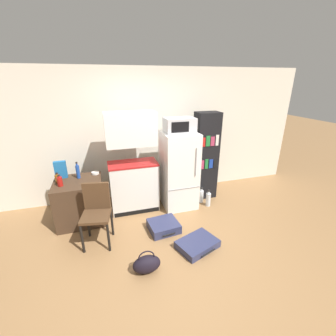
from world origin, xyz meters
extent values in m
plane|color=olive|center=(0.00, 0.00, 0.00)|extent=(24.00, 24.00, 0.00)
cube|color=silver|center=(0.20, 2.00, 1.28)|extent=(6.40, 0.10, 2.56)
cube|color=#422D1E|center=(-1.35, 1.24, 0.37)|extent=(0.76, 0.71, 0.75)
cube|color=silver|center=(-0.40, 1.37, 0.45)|extent=(0.86, 0.47, 0.90)
cube|color=#B21E1E|center=(-0.40, 1.37, 0.91)|extent=(0.88, 0.48, 0.03)
cube|color=silver|center=(-0.40, 1.37, 1.54)|extent=(0.86, 0.40, 0.57)
cube|color=black|center=(-0.40, 1.13, 0.04)|extent=(0.83, 0.01, 0.08)
cube|color=white|center=(0.45, 1.28, 0.72)|extent=(0.62, 0.65, 1.45)
cube|color=gray|center=(0.45, 0.95, 0.49)|extent=(0.59, 0.01, 0.01)
cylinder|color=silver|center=(0.65, 0.94, 0.99)|extent=(0.02, 0.02, 0.51)
cube|color=#B7B7BC|center=(0.45, 1.28, 1.58)|extent=(0.53, 0.34, 0.25)
cube|color=black|center=(0.40, 1.10, 1.58)|extent=(0.31, 0.01, 0.17)
cube|color=black|center=(1.07, 1.45, 0.88)|extent=(0.46, 0.30, 1.76)
cube|color=#A33351|center=(0.93, 1.29, 0.77)|extent=(0.07, 0.01, 0.18)
cube|color=#1E7033|center=(1.03, 1.29, 0.78)|extent=(0.06, 0.01, 0.20)
cube|color=#193899|center=(1.12, 1.29, 0.77)|extent=(0.08, 0.01, 0.18)
cube|color=black|center=(1.22, 1.29, 0.76)|extent=(0.07, 0.01, 0.16)
cube|color=red|center=(0.93, 1.29, 1.23)|extent=(0.08, 0.01, 0.17)
cube|color=#1E7033|center=(1.03, 1.29, 1.24)|extent=(0.08, 0.01, 0.20)
cube|color=#A33351|center=(1.12, 1.29, 1.23)|extent=(0.08, 0.01, 0.18)
cube|color=silver|center=(1.22, 1.29, 1.24)|extent=(0.06, 0.01, 0.21)
cylinder|color=brown|center=(-1.64, 1.29, 0.81)|extent=(0.08, 0.08, 0.13)
cylinder|color=brown|center=(-1.64, 1.29, 0.89)|extent=(0.04, 0.04, 0.02)
cylinder|color=black|center=(-1.64, 1.29, 0.91)|extent=(0.04, 0.04, 0.01)
cylinder|color=#AD1914|center=(-1.59, 1.13, 0.82)|extent=(0.08, 0.08, 0.15)
cylinder|color=#AD1914|center=(-1.59, 1.13, 0.91)|extent=(0.04, 0.04, 0.03)
cylinder|color=black|center=(-1.59, 1.13, 0.93)|extent=(0.04, 0.04, 0.02)
cylinder|color=#1E47A3|center=(-1.33, 1.38, 0.86)|extent=(0.06, 0.06, 0.23)
cylinder|color=#1E47A3|center=(-1.33, 1.38, 0.99)|extent=(0.03, 0.03, 0.04)
cylinder|color=black|center=(-1.33, 1.38, 1.02)|extent=(0.03, 0.03, 0.02)
cylinder|color=silver|center=(-1.06, 1.48, 0.77)|extent=(0.13, 0.13, 0.04)
cube|color=#1E66A8|center=(-1.61, 1.47, 0.90)|extent=(0.19, 0.07, 0.30)
cylinder|color=black|center=(-1.30, 0.37, 0.23)|extent=(0.04, 0.04, 0.46)
cylinder|color=black|center=(-0.94, 0.30, 0.23)|extent=(0.04, 0.04, 0.46)
cylinder|color=black|center=(-1.23, 0.73, 0.23)|extent=(0.04, 0.04, 0.46)
cylinder|color=black|center=(-0.87, 0.66, 0.23)|extent=(0.04, 0.04, 0.46)
cube|color=#4C331E|center=(-1.08, 0.52, 0.48)|extent=(0.47, 0.47, 0.04)
cube|color=#4C331E|center=(-1.05, 0.69, 0.71)|extent=(0.38, 0.12, 0.42)
cube|color=navy|center=(-0.06, 0.54, 0.07)|extent=(0.51, 0.47, 0.15)
cylinder|color=black|center=(-0.04, 0.31, 0.07)|extent=(0.21, 0.04, 0.02)
cube|color=navy|center=(0.30, 0.00, 0.06)|extent=(0.68, 0.57, 0.11)
cylinder|color=black|center=(0.38, -0.21, 0.06)|extent=(0.25, 0.11, 0.02)
ellipsoid|color=black|center=(-0.50, -0.23, 0.12)|extent=(0.36, 0.20, 0.24)
torus|color=black|center=(-0.50, -0.23, 0.23)|extent=(0.21, 0.02, 0.21)
cylinder|color=silver|center=(0.98, 1.03, 0.13)|extent=(0.09, 0.09, 0.27)
cylinder|color=silver|center=(0.98, 1.03, 0.29)|extent=(0.04, 0.04, 0.05)
cylinder|color=black|center=(0.98, 1.03, 0.33)|extent=(0.05, 0.05, 0.03)
cylinder|color=silver|center=(0.91, 1.21, 0.13)|extent=(0.10, 0.10, 0.25)
cylinder|color=silver|center=(0.91, 1.21, 0.27)|extent=(0.04, 0.04, 0.05)
cylinder|color=black|center=(0.91, 1.21, 0.31)|extent=(0.05, 0.05, 0.03)
camera|label=1|loc=(-0.88, -2.43, 2.32)|focal=24.00mm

